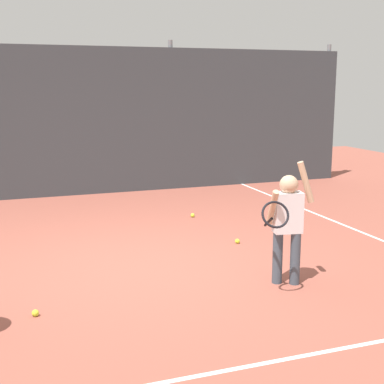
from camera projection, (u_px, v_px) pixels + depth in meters
ground_plane at (141, 265)px, 6.59m from camera, size 20.00×20.00×0.00m
court_line_baseline at (227, 370)px, 4.16m from camera, size 9.00×0.05×0.00m
court_line_sideline at (335, 222)px, 8.65m from camera, size 0.05×9.00×0.00m
back_fence_windscreen at (80, 122)px, 10.51m from camera, size 11.44×0.08×2.86m
fence_post_2 at (171, 116)px, 11.16m from camera, size 0.09×0.09×3.01m
fence_post_3 at (326, 113)px, 12.40m from camera, size 0.09×0.09×3.01m
tennis_player at (287, 220)px, 5.82m from camera, size 0.80×0.57×1.35m
tennis_ball_0 at (237, 241)px, 7.47m from camera, size 0.07×0.07×0.07m
tennis_ball_2 at (193, 215)px, 8.93m from camera, size 0.07×0.07×0.07m
tennis_ball_4 at (35, 313)px, 5.13m from camera, size 0.07×0.07×0.07m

